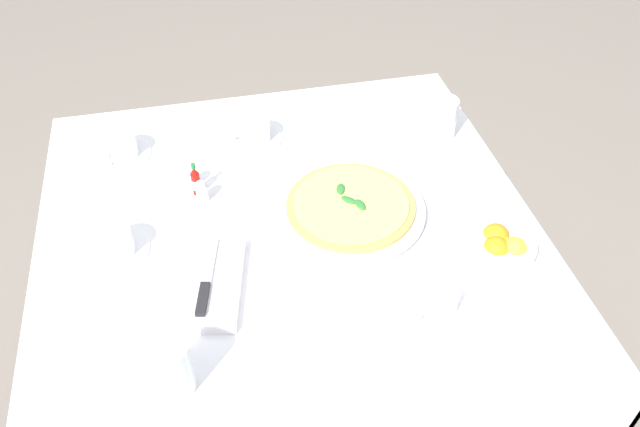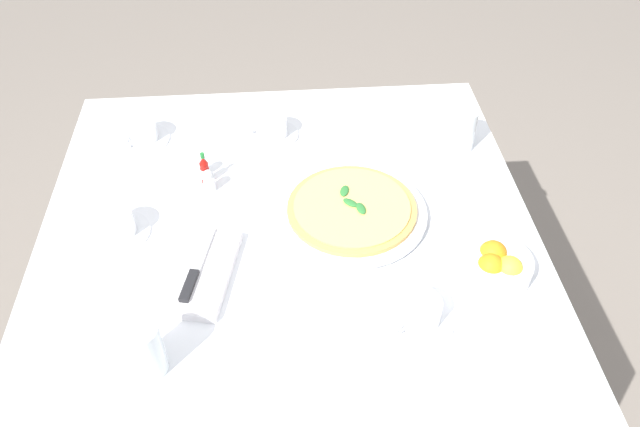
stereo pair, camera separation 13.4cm
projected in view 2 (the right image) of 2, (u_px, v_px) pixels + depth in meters
ground_plane at (297, 406)px, 1.85m from camera, size 8.00×8.00×0.00m
dining_table at (290, 268)px, 1.44m from camera, size 1.04×1.04×0.74m
pizza_plate at (352, 213)px, 1.35m from camera, size 0.32×0.32×0.02m
pizza at (352, 208)px, 1.34m from camera, size 0.28×0.28×0.02m
coffee_cup_near_left at (115, 226)px, 1.30m from camera, size 0.13×0.13×0.06m
coffee_cup_far_left at (419, 313)px, 1.14m from camera, size 0.13×0.13×0.06m
coffee_cup_right_edge at (271, 127)px, 1.55m from camera, size 0.13×0.13×0.06m
coffee_cup_left_edge at (141, 132)px, 1.54m from camera, size 0.13×0.13×0.06m
water_glass_far_right at (461, 131)px, 1.51m from camera, size 0.07×0.07×0.10m
water_glass_back_corner at (145, 352)px, 1.05m from camera, size 0.07×0.07×0.11m
napkin_folded at (197, 272)px, 1.23m from camera, size 0.24×0.17×0.02m
dinner_knife at (197, 266)px, 1.22m from camera, size 0.19×0.06×0.01m
citrus_bowl at (494, 265)px, 1.22m from camera, size 0.15×0.15×0.06m
hot_sauce_bottle at (205, 171)px, 1.42m from camera, size 0.02×0.02×0.08m
salt_shaker at (201, 166)px, 1.44m from camera, size 0.03×0.03×0.06m
pepper_shaker at (209, 182)px, 1.40m from camera, size 0.03×0.03×0.06m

